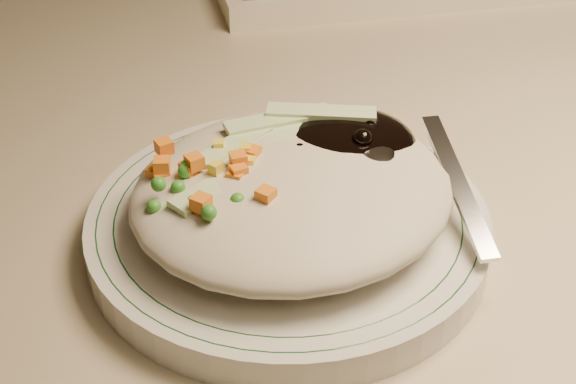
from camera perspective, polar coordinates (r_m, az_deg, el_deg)
desk at (r=0.76m, az=-3.45°, el=-6.88°), size 1.40×0.70×0.74m
plate at (r=0.49m, az=0.00°, el=-2.50°), size 0.24×0.24×0.02m
plate_rim at (r=0.48m, az=0.00°, el=-1.56°), size 0.23×0.23×0.00m
meal at (r=0.47m, az=0.49°, el=0.69°), size 0.21×0.19×0.05m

